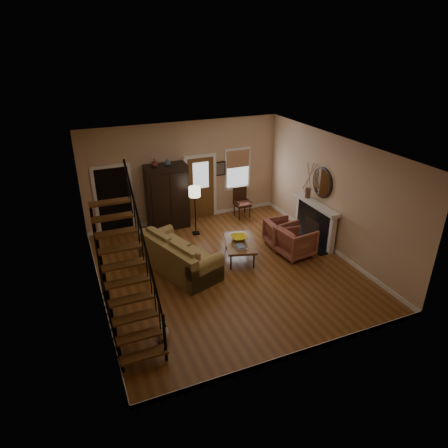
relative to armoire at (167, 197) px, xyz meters
name	(u,v)px	position (x,y,z in m)	size (l,w,h in m)	color
room	(189,197)	(0.29, -1.39, 0.46)	(7.00, 7.33, 3.30)	brown
staircase	(124,261)	(-2.08, -4.45, 0.55)	(0.94, 2.80, 3.20)	brown
fireplace	(316,218)	(3.83, -2.65, -0.31)	(0.33, 1.95, 2.30)	black
armoire	(167,197)	(0.00, 0.00, 0.00)	(1.30, 0.60, 2.10)	black
vase_a	(154,163)	(-0.35, -0.10, 1.17)	(0.24, 0.24, 0.25)	#4C2619
vase_b	(167,162)	(0.05, -0.10, 1.16)	(0.20, 0.20, 0.21)	#334C60
sofa	(179,255)	(-0.45, -2.68, -0.60)	(1.04, 2.41, 0.90)	#9B8346
coffee_table	(239,250)	(1.27, -2.75, -0.80)	(0.78, 1.33, 0.51)	brown
bowl	(239,238)	(1.32, -2.60, -0.48)	(0.45, 0.45, 0.11)	yellow
books	(240,247)	(1.15, -3.05, -0.51)	(0.24, 0.33, 0.06)	beige
armchair_left	(295,241)	(2.81, -3.18, -0.62)	(0.92, 0.95, 0.86)	maroon
armchair_right	(281,233)	(2.74, -2.51, -0.66)	(0.83, 0.86, 0.78)	maroon
floor_lamp	(195,211)	(0.64, -0.82, -0.27)	(0.36, 0.36, 1.56)	black
side_chair	(242,203)	(2.55, -0.20, -0.54)	(0.54, 0.54, 1.02)	#321D10
dog	(163,333)	(-1.58, -5.16, -0.89)	(0.25, 0.43, 0.31)	tan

